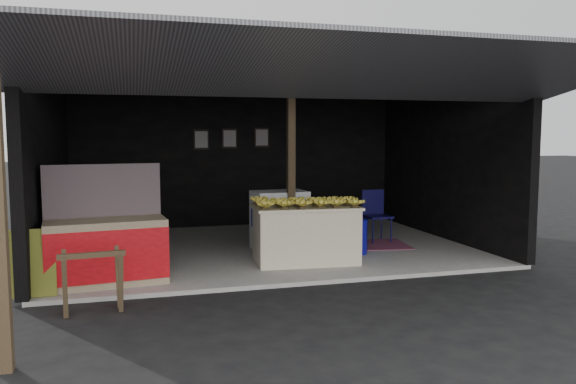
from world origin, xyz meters
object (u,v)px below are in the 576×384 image
object	(u,v)px
neighbor_stall	(106,248)
sawhorse	(92,275)
water_barrel	(356,237)
plastic_chair	(375,211)
white_crate	(280,220)
banana_table	(305,234)

from	to	relation	value
neighbor_stall	sawhorse	bearing A→B (deg)	-102.27
water_barrel	plastic_chair	size ratio (longest dim) A/B	0.57
water_barrel	plastic_chair	xyz separation A→B (m)	(0.77, 0.94, 0.28)
white_crate	plastic_chair	size ratio (longest dim) A/B	1.06
plastic_chair	banana_table	bearing A→B (deg)	-146.68
white_crate	banana_table	bearing A→B (deg)	-88.13
banana_table	water_barrel	size ratio (longest dim) A/B	3.07
neighbor_stall	plastic_chair	xyz separation A→B (m)	(4.63, 1.80, 0.08)
plastic_chair	white_crate	bearing A→B (deg)	-175.67
banana_table	white_crate	world-z (taller)	white_crate
water_barrel	neighbor_stall	bearing A→B (deg)	-167.46
white_crate	neighbor_stall	bearing A→B (deg)	-155.85
white_crate	water_barrel	bearing A→B (deg)	-37.37
sawhorse	plastic_chair	size ratio (longest dim) A/B	0.78
neighbor_stall	banana_table	bearing A→B (deg)	3.42
water_barrel	plastic_chair	distance (m)	1.25
banana_table	neighbor_stall	size ratio (longest dim) A/B	1.05
banana_table	sawhorse	world-z (taller)	banana_table
sawhorse	plastic_chair	world-z (taller)	plastic_chair
sawhorse	neighbor_stall	bearing A→B (deg)	78.38
neighbor_stall	water_barrel	world-z (taller)	neighbor_stall
sawhorse	plastic_chair	bearing A→B (deg)	25.51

